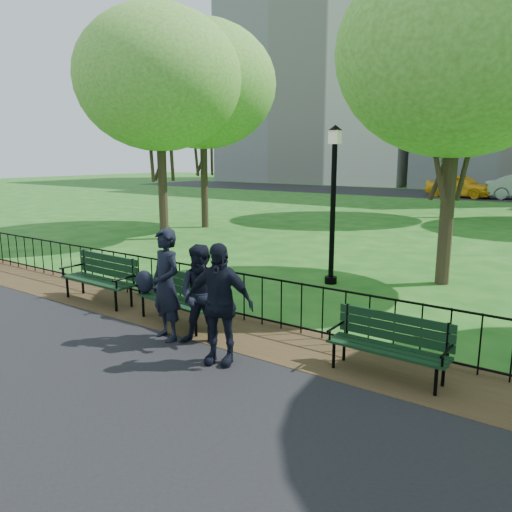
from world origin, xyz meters
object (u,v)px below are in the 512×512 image
Objects in this scene: lamppost at (333,199)px; person_right at (219,304)px; tree_mid_w at (202,85)px; tree_near_w at (159,79)px; tree_far_c at (460,67)px; park_bench_left_a at (102,273)px; park_bench_right_a at (390,339)px; park_bench_main at (165,288)px; person_left at (166,285)px; taxi at (460,186)px; tree_near_e at (459,52)px; person_mid at (203,296)px.

person_right is at bearing -81.12° from lamppost.
tree_mid_w reaches higher than person_right.
tree_near_w is at bearing -76.16° from tree_mid_w.
tree_far_c is at bearing 77.95° from person_right.
park_bench_right_a is at bearing 1.46° from park_bench_left_a.
park_bench_main is 0.24× the size of tree_near_w.
person_left is at bearing -87.90° from tree_far_c.
park_bench_main is 31.70m from taxi.
person_right is at bearing -156.80° from taxi.
tree_far_c is 5.68× the size of person_right.
park_bench_right_a is (4.20, 0.11, -0.08)m from park_bench_main.
park_bench_left_a is at bearing -127.78° from lamppost.
tree_near_e reaches higher than person_left.
person_mid is (0.14, -4.69, -1.16)m from lamppost.
tree_far_c reaches higher than park_bench_main.
tree_far_c is 6.22× the size of person_mid.
taxi is (-2.50, 31.60, 0.22)m from park_bench_main.
lamppost reaches higher than person_right.
tree_near_e is at bearing 81.40° from person_left.
taxi is at bearing 71.97° from person_mid.
park_bench_left_a is 1.14× the size of park_bench_right_a.
tree_near_w is at bearing -117.73° from tree_far_c.
tree_near_e is 7.97m from person_right.
person_right is at bearing -101.56° from tree_near_e.
park_bench_main is at bearing -44.19° from tree_near_w.
person_mid is (1.38, -19.63, -6.16)m from tree_far_c.
tree_mid_w is 14.91m from person_right.
tree_near_w is at bearing 149.99° from person_left.
tree_near_e is at bearing 35.22° from lamppost.
park_bench_main reaches higher than park_bench_right_a.
park_bench_left_a is at bearing -133.50° from tree_near_e.
tree_mid_w reaches higher than park_bench_right_a.
park_bench_right_a is 3.58m from person_left.
person_left reaches higher than taxi.
tree_far_c is (6.65, 12.65, 1.47)m from tree_near_w.
taxi is (-0.58, 31.50, 0.23)m from park_bench_left_a.
person_left is 32.43m from taxi.
tree_mid_w is at bearing 141.33° from park_bench_right_a.
park_bench_main is 1.16× the size of park_bench_right_a.
tree_near_e reaches higher than park_bench_left_a.
person_left is (7.38, -7.13, -4.59)m from tree_near_w.
tree_near_e is at bearing -151.95° from taxi.
park_bench_right_a is 1.02× the size of person_mid.
park_bench_left_a is 1.06× the size of person_right.
person_right reaches higher than park_bench_right_a.
tree_mid_w is (-7.41, 9.57, 5.10)m from park_bench_main.
park_bench_left_a reaches higher than park_bench_right_a.
tree_near_w is (-10.84, 6.35, 4.98)m from park_bench_right_a.
park_bench_right_a is 0.93× the size of person_right.
taxi is (-3.74, 27.43, -1.15)m from lamppost.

